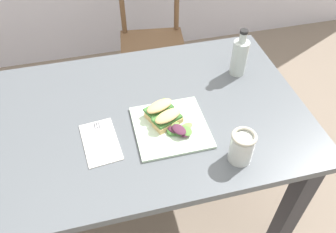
% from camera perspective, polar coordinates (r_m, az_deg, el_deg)
% --- Properties ---
extents(ground_plane, '(8.99, 8.99, 0.00)m').
position_cam_1_polar(ground_plane, '(1.83, 2.76, -18.90)').
color(ground_plane, '#7A6B5B').
extents(dining_table, '(1.25, 0.81, 0.74)m').
position_cam_1_polar(dining_table, '(1.38, -4.05, -3.29)').
color(dining_table, '#51565B').
rests_on(dining_table, ground).
extents(chair_wooden_far, '(0.45, 0.45, 0.87)m').
position_cam_1_polar(chair_wooden_far, '(2.18, -2.66, 12.39)').
color(chair_wooden_far, brown).
rests_on(chair_wooden_far, ground).
extents(plate_lunch, '(0.26, 0.26, 0.01)m').
position_cam_1_polar(plate_lunch, '(1.23, 0.46, -1.79)').
color(plate_lunch, beige).
rests_on(plate_lunch, dining_table).
extents(sandwich_half_front, '(0.12, 0.10, 0.06)m').
position_cam_1_polar(sandwich_half_front, '(1.21, -0.04, -0.38)').
color(sandwich_half_front, '#DBB270').
rests_on(sandwich_half_front, plate_lunch).
extents(sandwich_half_back, '(0.12, 0.10, 0.06)m').
position_cam_1_polar(sandwich_half_back, '(1.24, -1.48, 1.29)').
color(sandwich_half_back, '#DBB270').
rests_on(sandwich_half_back, plate_lunch).
extents(salad_mixed_greens, '(0.11, 0.09, 0.03)m').
position_cam_1_polar(salad_mixed_greens, '(1.19, 1.73, -2.20)').
color(salad_mixed_greens, '#3D7033').
rests_on(salad_mixed_greens, plate_lunch).
extents(napkin_folded, '(0.14, 0.21, 0.00)m').
position_cam_1_polar(napkin_folded, '(1.21, -11.33, -4.23)').
color(napkin_folded, silver).
rests_on(napkin_folded, dining_table).
extents(fork_on_napkin, '(0.03, 0.19, 0.00)m').
position_cam_1_polar(fork_on_napkin, '(1.22, -11.48, -3.52)').
color(fork_on_napkin, silver).
rests_on(fork_on_napkin, napkin_folded).
extents(bottle_cold_brew, '(0.07, 0.07, 0.21)m').
position_cam_1_polar(bottle_cold_brew, '(1.45, 11.92, 9.54)').
color(bottle_cold_brew, '#472819').
rests_on(bottle_cold_brew, dining_table).
extents(mason_jar_iced_tea, '(0.08, 0.08, 0.12)m').
position_cam_1_polar(mason_jar_iced_tea, '(1.13, 12.31, -5.25)').
color(mason_jar_iced_tea, gold).
rests_on(mason_jar_iced_tea, dining_table).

